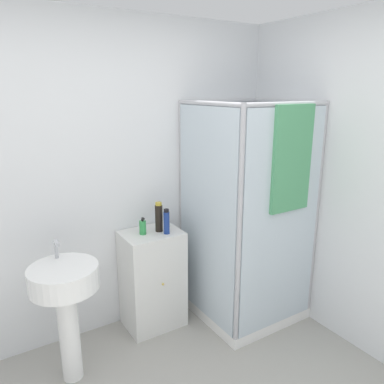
{
  "coord_description": "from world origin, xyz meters",
  "views": [
    {
      "loc": [
        -0.74,
        -1.07,
        1.95
      ],
      "look_at": [
        0.65,
        1.16,
        1.22
      ],
      "focal_mm": 35.0,
      "sensor_mm": 36.0,
      "label": 1
    }
  ],
  "objects": [
    {
      "name": "soap_dispenser",
      "position": [
        0.39,
        1.48,
        0.89
      ],
      "size": [
        0.05,
        0.06,
        0.14
      ],
      "color": "green",
      "rests_on": "vanity_cabinet"
    },
    {
      "name": "shampoo_bottle_blue",
      "position": [
        0.56,
        1.39,
        0.93
      ],
      "size": [
        0.05,
        0.05,
        0.2
      ],
      "color": "navy",
      "rests_on": "vanity_cabinet"
    },
    {
      "name": "wall_back",
      "position": [
        0.0,
        1.7,
        1.25
      ],
      "size": [
        6.4,
        0.06,
        2.5
      ],
      "primitive_type": "cube",
      "color": "silver",
      "rests_on": "ground_plane"
    },
    {
      "name": "shower_enclosure",
      "position": [
        1.2,
        1.17,
        0.54
      ],
      "size": [
        0.84,
        0.87,
        1.86
      ],
      "color": "white",
      "rests_on": "ground_plane"
    },
    {
      "name": "shampoo_bottle_tall_black",
      "position": [
        0.53,
        1.47,
        0.95
      ],
      "size": [
        0.06,
        0.06,
        0.24
      ],
      "color": "black",
      "rests_on": "vanity_cabinet"
    },
    {
      "name": "vanity_cabinet",
      "position": [
        0.46,
        1.48,
        0.42
      ],
      "size": [
        0.47,
        0.38,
        0.83
      ],
      "color": "silver",
      "rests_on": "ground_plane"
    },
    {
      "name": "sink",
      "position": [
        -0.29,
        1.22,
        0.64
      ],
      "size": [
        0.45,
        0.45,
        0.97
      ],
      "color": "white",
      "rests_on": "ground_plane"
    }
  ]
}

